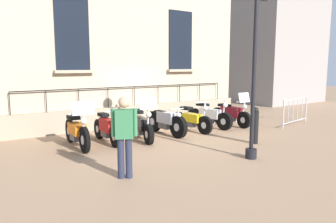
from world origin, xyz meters
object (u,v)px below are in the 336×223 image
bollard (255,125)px  crowd_barrier (295,111)px  motorcycle_red (107,129)px  lamppost (256,29)px  motorcycle_orange (77,131)px  pedestrian_standing (124,133)px  motorcycle_white (209,116)px  motorcycle_black (141,126)px  motorcycle_maroon (231,114)px  motorcycle_silver (166,122)px  motorcycle_yellow (192,120)px

bollard → crowd_barrier: bearing=106.8°
motorcycle_red → lamppost: size_ratio=0.46×
motorcycle_orange → lamppost: size_ratio=0.50×
pedestrian_standing → motorcycle_white: bearing=121.4°
motorcycle_black → bollard: 3.46m
motorcycle_black → motorcycle_maroon: bearing=91.1°
motorcycle_white → lamppost: (3.65, -1.89, 2.72)m
motorcycle_maroon → lamppost: 5.22m
crowd_barrier → motorcycle_silver: bearing=-105.3°
motorcycle_yellow → pedestrian_standing: bearing=-54.8°
motorcycle_orange → bollard: size_ratio=1.97×
lamppost → pedestrian_standing: 3.93m
motorcycle_silver → motorcycle_yellow: size_ratio=1.09×
crowd_barrier → pedestrian_standing: 8.35m
motorcycle_silver → motorcycle_black: bearing=-83.1°
motorcycle_black → lamppost: bearing=19.5°
motorcycle_black → motorcycle_orange: bearing=-94.3°
motorcycle_black → motorcycle_maroon: (-0.08, 4.03, 0.00)m
bollard → pedestrian_standing: pedestrian_standing is taller
motorcycle_orange → motorcycle_white: motorcycle_orange is taller
crowd_barrier → motorcycle_red: bearing=-101.4°
motorcycle_black → motorcycle_yellow: size_ratio=1.11×
pedestrian_standing → motorcycle_black: bearing=144.6°
motorcycle_black → motorcycle_white: size_ratio=0.99×
motorcycle_black → motorcycle_yellow: 2.07m
motorcycle_orange → motorcycle_yellow: bearing=88.3°
lamppost → pedestrian_standing: (-0.52, -3.22, -2.19)m
motorcycle_white → pedestrian_standing: (3.13, -5.12, 0.54)m
bollard → motorcycle_yellow: bearing=-170.0°
motorcycle_silver → crowd_barrier: bearing=74.7°
motorcycle_maroon → motorcycle_black: bearing=-88.9°
lamppost → crowd_barrier: size_ratio=2.06×
motorcycle_yellow → pedestrian_standing: 5.04m
motorcycle_orange → motorcycle_yellow: 4.05m
motorcycle_black → pedestrian_standing: (2.86, -2.03, 0.51)m
crowd_barrier → lamppost: bearing=-67.1°
motorcycle_red → motorcycle_black: bearing=80.8°
motorcycle_maroon → crowd_barrier: (1.36, 2.13, 0.12)m
motorcycle_red → motorcycle_orange: bearing=-88.7°
lamppost → crowd_barrier: lamppost is taller
motorcycle_silver → motorcycle_yellow: (0.09, 1.04, -0.02)m
motorcycle_white → lamppost: bearing=-27.4°
motorcycle_black → bollard: motorcycle_black is taller
bollard → motorcycle_white: bearing=167.5°
motorcycle_orange → pedestrian_standing: (3.01, -0.05, 0.49)m
motorcycle_maroon → motorcycle_red: bearing=-91.1°
motorcycle_black → bollard: (2.39, 2.50, 0.11)m
motorcycle_orange → motorcycle_white: 5.06m
motorcycle_maroon → lamppost: size_ratio=0.49×
crowd_barrier → motorcycle_maroon: bearing=-122.6°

